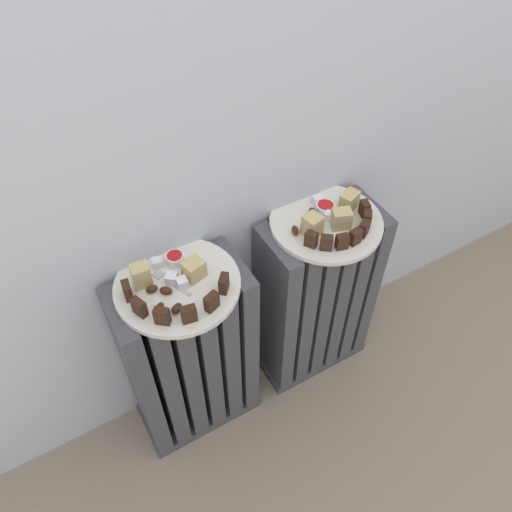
% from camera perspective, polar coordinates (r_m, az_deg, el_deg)
% --- Properties ---
extents(ground_plane, '(6.00, 6.00, 0.00)m').
position_cam_1_polar(ground_plane, '(1.48, 5.84, -21.85)').
color(ground_plane, gray).
extents(radiator_left, '(0.32, 0.16, 0.56)m').
position_cam_1_polar(radiator_left, '(1.30, -7.37, -11.32)').
color(radiator_left, '#47474C').
rests_on(radiator_left, ground_plane).
extents(radiator_right, '(0.32, 0.16, 0.56)m').
position_cam_1_polar(radiator_right, '(1.40, 6.71, -4.76)').
color(radiator_right, '#47474C').
rests_on(radiator_right, ground_plane).
extents(plate_left, '(0.26, 0.26, 0.01)m').
position_cam_1_polar(plate_left, '(1.06, -8.85, -3.22)').
color(plate_left, silver).
rests_on(plate_left, radiator_left).
extents(plate_right, '(0.26, 0.26, 0.01)m').
position_cam_1_polar(plate_right, '(1.19, 7.90, 3.79)').
color(plate_right, silver).
rests_on(plate_right, radiator_right).
extents(dark_cake_slice_left_0, '(0.02, 0.03, 0.04)m').
position_cam_1_polar(dark_cake_slice_left_0, '(1.04, -14.31, -3.82)').
color(dark_cake_slice_left_0, '#382114').
rests_on(dark_cake_slice_left_0, plate_left).
extents(dark_cake_slice_left_1, '(0.03, 0.03, 0.04)m').
position_cam_1_polar(dark_cake_slice_left_1, '(1.01, -13.03, -5.67)').
color(dark_cake_slice_left_1, '#382114').
rests_on(dark_cake_slice_left_1, plate_left).
extents(dark_cake_slice_left_2, '(0.03, 0.03, 0.04)m').
position_cam_1_polar(dark_cake_slice_left_2, '(0.99, -10.55, -6.69)').
color(dark_cake_slice_left_2, '#382114').
rests_on(dark_cake_slice_left_2, plate_left).
extents(dark_cake_slice_left_3, '(0.03, 0.02, 0.04)m').
position_cam_1_polar(dark_cake_slice_left_3, '(0.98, -7.58, -6.51)').
color(dark_cake_slice_left_3, '#382114').
rests_on(dark_cake_slice_left_3, plate_left).
extents(dark_cake_slice_left_4, '(0.03, 0.03, 0.04)m').
position_cam_1_polar(dark_cake_slice_left_4, '(1.00, -5.02, -5.17)').
color(dark_cake_slice_left_4, '#382114').
rests_on(dark_cake_slice_left_4, plate_left).
extents(dark_cake_slice_left_5, '(0.03, 0.03, 0.04)m').
position_cam_1_polar(dark_cake_slice_left_5, '(1.02, -3.65, -3.12)').
color(dark_cake_slice_left_5, '#382114').
rests_on(dark_cake_slice_left_5, plate_left).
extents(marble_cake_slice_left_0, '(0.04, 0.03, 0.05)m').
position_cam_1_polar(marble_cake_slice_left_0, '(1.05, -12.82, -2.14)').
color(marble_cake_slice_left_0, tan).
rests_on(marble_cake_slice_left_0, plate_left).
extents(marble_cake_slice_left_1, '(0.05, 0.05, 0.04)m').
position_cam_1_polar(marble_cake_slice_left_1, '(1.05, -7.04, -1.49)').
color(marble_cake_slice_left_1, tan).
rests_on(marble_cake_slice_left_1, plate_left).
extents(turkish_delight_left_0, '(0.03, 0.03, 0.02)m').
position_cam_1_polar(turkish_delight_left_0, '(1.05, -9.50, -2.54)').
color(turkish_delight_left_0, white).
rests_on(turkish_delight_left_0, plate_left).
extents(turkish_delight_left_1, '(0.02, 0.02, 0.02)m').
position_cam_1_polar(turkish_delight_left_1, '(1.09, -11.07, -0.74)').
color(turkish_delight_left_1, white).
rests_on(turkish_delight_left_1, plate_left).
extents(turkish_delight_left_2, '(0.02, 0.02, 0.02)m').
position_cam_1_polar(turkish_delight_left_2, '(1.04, -8.32, -3.00)').
color(turkish_delight_left_2, white).
rests_on(turkish_delight_left_2, plate_left).
extents(medjool_date_left_0, '(0.02, 0.02, 0.02)m').
position_cam_1_polar(medjool_date_left_0, '(1.05, -11.67, -3.68)').
color(medjool_date_left_0, '#3D1E0F').
rests_on(medjool_date_left_0, plate_left).
extents(medjool_date_left_1, '(0.03, 0.03, 0.02)m').
position_cam_1_polar(medjool_date_left_1, '(1.01, -8.94, -5.88)').
color(medjool_date_left_1, '#3D1E0F').
rests_on(medjool_date_left_1, plate_left).
extents(medjool_date_left_2, '(0.03, 0.03, 0.02)m').
position_cam_1_polar(medjool_date_left_2, '(1.04, -10.13, -3.86)').
color(medjool_date_left_2, '#3D1E0F').
rests_on(medjool_date_left_2, plate_left).
extents(medjool_date_left_3, '(0.03, 0.03, 0.01)m').
position_cam_1_polar(medjool_date_left_3, '(1.02, -10.78, -5.70)').
color(medjool_date_left_3, '#3D1E0F').
rests_on(medjool_date_left_3, plate_left).
extents(jam_bowl_left, '(0.04, 0.04, 0.02)m').
position_cam_1_polar(jam_bowl_left, '(1.09, -9.13, -0.27)').
color(jam_bowl_left, white).
rests_on(jam_bowl_left, plate_left).
extents(dark_cake_slice_right_0, '(0.03, 0.03, 0.04)m').
position_cam_1_polar(dark_cake_slice_right_0, '(1.11, 6.23, 1.88)').
color(dark_cake_slice_right_0, '#382114').
rests_on(dark_cake_slice_right_0, plate_right).
extents(dark_cake_slice_right_1, '(0.03, 0.03, 0.04)m').
position_cam_1_polar(dark_cake_slice_right_1, '(1.11, 7.95, 1.50)').
color(dark_cake_slice_right_1, '#382114').
rests_on(dark_cake_slice_right_1, plate_right).
extents(dark_cake_slice_right_2, '(0.03, 0.02, 0.04)m').
position_cam_1_polar(dark_cake_slice_right_2, '(1.12, 9.68, 1.59)').
color(dark_cake_slice_right_2, '#382114').
rests_on(dark_cake_slice_right_2, plate_right).
extents(dark_cake_slice_right_3, '(0.03, 0.02, 0.04)m').
position_cam_1_polar(dark_cake_slice_right_3, '(1.13, 11.13, 2.14)').
color(dark_cake_slice_right_3, '#382114').
rests_on(dark_cake_slice_right_3, plate_right).
extents(dark_cake_slice_right_4, '(0.03, 0.03, 0.04)m').
position_cam_1_polar(dark_cake_slice_right_4, '(1.15, 12.08, 3.03)').
color(dark_cake_slice_right_4, '#382114').
rests_on(dark_cake_slice_right_4, plate_right).
extents(dark_cake_slice_right_5, '(0.03, 0.03, 0.04)m').
position_cam_1_polar(dark_cake_slice_right_5, '(1.18, 12.42, 4.12)').
color(dark_cake_slice_right_5, '#382114').
rests_on(dark_cake_slice_right_5, plate_right).
extents(dark_cake_slice_right_6, '(0.02, 0.03, 0.04)m').
position_cam_1_polar(dark_cake_slice_right_6, '(1.20, 12.13, 5.25)').
color(dark_cake_slice_right_6, '#382114').
rests_on(dark_cake_slice_right_6, plate_right).
extents(marble_cake_slice_right_0, '(0.05, 0.05, 0.05)m').
position_cam_1_polar(marble_cake_slice_right_0, '(1.16, 9.60, 4.16)').
color(marble_cake_slice_right_0, tan).
rests_on(marble_cake_slice_right_0, plate_right).
extents(marble_cake_slice_right_1, '(0.05, 0.05, 0.05)m').
position_cam_1_polar(marble_cake_slice_right_1, '(1.21, 10.45, 6.08)').
color(marble_cake_slice_right_1, tan).
rests_on(marble_cake_slice_right_1, plate_right).
extents(marble_cake_slice_right_2, '(0.05, 0.05, 0.05)m').
position_cam_1_polar(marble_cake_slice_right_2, '(1.13, 6.36, 3.45)').
color(marble_cake_slice_right_2, tan).
rests_on(marble_cake_slice_right_2, plate_right).
extents(turkish_delight_right_0, '(0.03, 0.03, 0.02)m').
position_cam_1_polar(turkish_delight_right_0, '(1.18, 8.23, 4.48)').
color(turkish_delight_right_0, white).
rests_on(turkish_delight_right_0, plate_right).
extents(turkish_delight_right_1, '(0.02, 0.02, 0.02)m').
position_cam_1_polar(turkish_delight_right_1, '(1.22, 6.95, 6.24)').
color(turkish_delight_right_1, white).
rests_on(turkish_delight_right_1, plate_right).
extents(medjool_date_right_0, '(0.02, 0.03, 0.02)m').
position_cam_1_polar(medjool_date_right_0, '(1.14, 4.45, 2.91)').
color(medjool_date_right_0, '#3D1E0F').
rests_on(medjool_date_right_0, plate_right).
extents(medjool_date_right_1, '(0.03, 0.03, 0.02)m').
position_cam_1_polar(medjool_date_right_1, '(1.19, 6.32, 5.00)').
color(medjool_date_right_1, '#3D1E0F').
rests_on(medjool_date_right_1, plate_right).
extents(jam_bowl_right, '(0.05, 0.05, 0.02)m').
position_cam_1_polar(jam_bowl_right, '(1.20, 7.81, 5.46)').
color(jam_bowl_right, white).
rests_on(jam_bowl_right, plate_right).
extents(fork, '(0.05, 0.10, 0.00)m').
position_cam_1_polar(fork, '(1.06, -9.75, -2.82)').
color(fork, '#B7B7BC').
rests_on(fork, plate_left).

